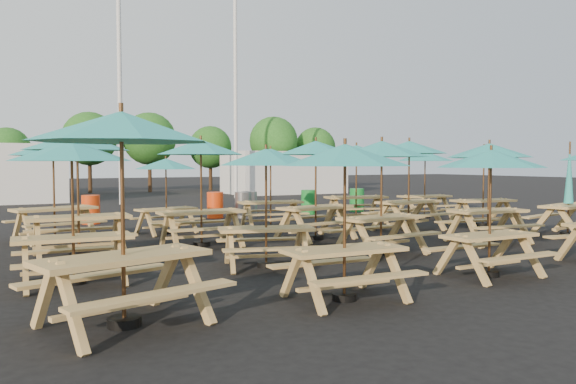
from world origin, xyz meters
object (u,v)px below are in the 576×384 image
picnic_unit_0 (122,141)px  picnic_unit_8 (491,167)px  picnic_unit_4 (345,166)px  picnic_unit_6 (201,154)px  picnic_unit_2 (77,150)px  picnic_unit_14 (409,153)px  picnic_unit_10 (316,154)px  picnic_unit_18 (484,158)px  picnic_unit_11 (271,160)px  picnic_unit_9 (382,157)px  waste_bin_0 (91,209)px  picnic_unit_19 (425,161)px  picnic_unit_1 (72,161)px  picnic_unit_13 (489,157)px  picnic_unit_15 (356,156)px  waste_bin_4 (309,202)px  picnic_unit_3 (53,155)px  waste_bin_3 (249,204)px  picnic_unit_17 (569,197)px  waste_bin_1 (215,205)px  picnic_unit_7 (166,169)px  waste_bin_5 (357,200)px  picnic_unit_5 (266,165)px  waste_bin_2 (243,205)px

picnic_unit_0 → picnic_unit_8: picnic_unit_0 is taller
picnic_unit_4 → picnic_unit_6: (-0.08, 5.73, 0.23)m
picnic_unit_2 → picnic_unit_14: 8.80m
picnic_unit_2 → picnic_unit_10: (5.59, 0.07, -0.05)m
picnic_unit_18 → picnic_unit_11: bearing=165.8°
picnic_unit_14 → picnic_unit_6: bearing=169.7°
picnic_unit_9 → waste_bin_0: size_ratio=2.65×
picnic_unit_8 → picnic_unit_19: size_ratio=0.93×
picnic_unit_9 → picnic_unit_18: bearing=18.4°
picnic_unit_1 → picnic_unit_13: size_ratio=0.95×
picnic_unit_8 → picnic_unit_15: (3.00, 8.19, 0.29)m
waste_bin_4 → picnic_unit_10: bearing=-118.7°
picnic_unit_9 → picnic_unit_8: bearing=-92.0°
picnic_unit_8 → picnic_unit_15: 8.73m
picnic_unit_3 → waste_bin_3: picnic_unit_3 is taller
picnic_unit_4 → waste_bin_4: (6.13, 11.56, -1.42)m
picnic_unit_2 → picnic_unit_11: bearing=27.1°
picnic_unit_10 → picnic_unit_14: picnic_unit_14 is taller
picnic_unit_9 → waste_bin_3: (0.86, 8.68, -1.59)m
picnic_unit_2 → waste_bin_0: size_ratio=2.82×
picnic_unit_9 → picnic_unit_17: picnic_unit_17 is taller
picnic_unit_19 → picnic_unit_3: bearing=-171.6°
picnic_unit_3 → picnic_unit_14: picnic_unit_14 is taller
picnic_unit_6 → waste_bin_1: bearing=66.8°
picnic_unit_1 → picnic_unit_4: (3.18, -2.88, -0.07)m
picnic_unit_7 → picnic_unit_9: picnic_unit_9 is taller
picnic_unit_14 → picnic_unit_19: bearing=31.2°
picnic_unit_4 → picnic_unit_9: picnic_unit_9 is taller
picnic_unit_15 → waste_bin_3: (-2.35, 3.18, -1.68)m
picnic_unit_7 → picnic_unit_13: (6.23, -5.42, 0.30)m
picnic_unit_14 → picnic_unit_3: bearing=153.6°
picnic_unit_4 → picnic_unit_8: 3.07m
picnic_unit_7 → picnic_unit_11: picnic_unit_11 is taller
picnic_unit_14 → picnic_unit_7: bearing=145.8°
picnic_unit_4 → picnic_unit_18: (8.77, 5.65, 0.18)m
picnic_unit_9 → picnic_unit_14: bearing=35.9°
picnic_unit_3 → waste_bin_5: bearing=0.7°
picnic_unit_1 → waste_bin_3: picnic_unit_1 is taller
picnic_unit_5 → picnic_unit_18: bearing=34.7°
picnic_unit_5 → picnic_unit_13: picnic_unit_13 is taller
picnic_unit_14 → picnic_unit_17: size_ratio=1.03×
picnic_unit_18 → waste_bin_4: (-2.64, 5.91, -1.60)m
picnic_unit_14 → waste_bin_4: picnic_unit_14 is taller
picnic_unit_14 → picnic_unit_18: size_ratio=1.06×
picnic_unit_14 → waste_bin_2: picnic_unit_14 is taller
waste_bin_1 → waste_bin_2: (0.88, -0.36, 0.00)m
picnic_unit_1 → picnic_unit_19: picnic_unit_19 is taller
picnic_unit_4 → waste_bin_3: 12.25m
picnic_unit_3 → waste_bin_1: size_ratio=2.76×
waste_bin_5 → picnic_unit_18: bearing=-86.0°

